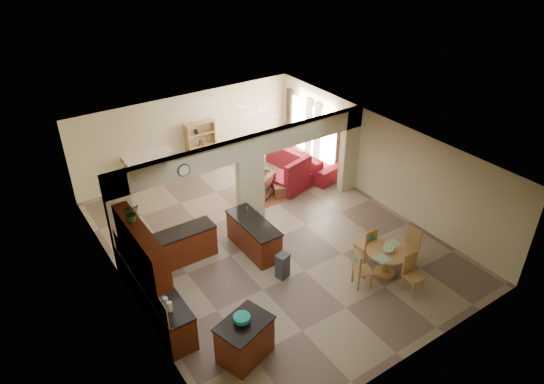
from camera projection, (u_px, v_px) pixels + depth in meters
floor at (270, 240)px, 13.63m from camera, size 10.00×10.00×0.00m
ceiling at (270, 150)px, 12.19m from camera, size 10.00×10.00×0.00m
wall_back at (189, 134)px, 16.47m from camera, size 8.00×0.00×8.00m
wall_front at (414, 310)px, 9.35m from camera, size 8.00×0.00×8.00m
wall_left at (124, 249)px, 10.99m from camera, size 0.00×10.00×10.00m
wall_right at (379, 160)px, 14.82m from camera, size 0.00×10.00×10.00m
partition_left_pier at (122, 224)px, 11.85m from camera, size 0.60×0.25×2.80m
partition_center_pier at (251, 191)px, 13.77m from camera, size 0.80×0.25×2.20m
partition_right_pier at (349, 150)px, 15.39m from camera, size 0.60×0.25×2.80m
partition_header at (249, 147)px, 13.06m from camera, size 8.00×0.25×0.60m
kitchen_counter at (163, 275)px, 11.65m from camera, size 2.52×3.29×1.48m
upper_cabinets at (141, 246)px, 10.24m from camera, size 0.35×2.40×0.90m
peninsula at (254, 236)px, 13.02m from camera, size 0.70×1.85×0.91m
wall_clock at (184, 170)px, 12.02m from camera, size 0.34×0.03×0.34m
rug at (265, 195)px, 15.69m from camera, size 1.60×1.30×0.01m
fireplace at (149, 169)px, 15.99m from camera, size 1.60×0.35×1.20m
shelving_unit at (201, 147)px, 16.77m from camera, size 1.00×0.32×1.80m
window_a at (329, 140)px, 16.55m from camera, size 0.02×0.90×1.90m
window_b at (299, 124)px, 17.76m from camera, size 0.02×0.90×1.90m
glazed_door at (314, 135)px, 17.23m from camera, size 0.02×0.70×2.10m
drape_a_left at (340, 146)px, 16.10m from camera, size 0.10×0.28×2.30m
drape_a_right at (317, 134)px, 16.96m from camera, size 0.10×0.28×2.30m
drape_b_left at (309, 129)px, 17.32m from camera, size 0.10×0.28×2.30m
drape_b_right at (289, 119)px, 18.17m from camera, size 0.10×0.28×2.30m
ceiling_fan at (257, 111)px, 15.17m from camera, size 1.00×1.00×0.10m
kitchen_island at (245, 339)px, 9.90m from camera, size 1.28×1.07×0.95m
teal_bowl at (242, 319)px, 9.63m from camera, size 0.35×0.35×0.16m
trash_can at (283, 267)px, 12.14m from camera, size 0.35×0.32×0.63m
dining_table at (386, 258)px, 12.16m from camera, size 1.05×1.05×0.72m
fruit_bowl at (388, 249)px, 11.98m from camera, size 0.26×0.26×0.14m
sofa at (304, 160)px, 16.98m from camera, size 2.96×1.54×0.82m
chaise at (290, 182)px, 15.98m from camera, size 1.40×1.24×0.48m
armchair at (259, 184)px, 15.56m from camera, size 1.17×1.18×0.79m
ottoman at (281, 190)px, 15.65m from camera, size 0.68×0.68×0.38m
plant at (131, 213)px, 10.15m from camera, size 0.42×0.39×0.40m
chair_north at (367, 243)px, 12.58m from camera, size 0.45×0.45×1.02m
chair_east at (411, 245)px, 12.53m from camera, size 0.48×0.48×1.02m
chair_south at (412, 271)px, 11.63m from camera, size 0.45×0.45×1.02m
chair_west at (360, 268)px, 11.73m from camera, size 0.53×0.53×1.02m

